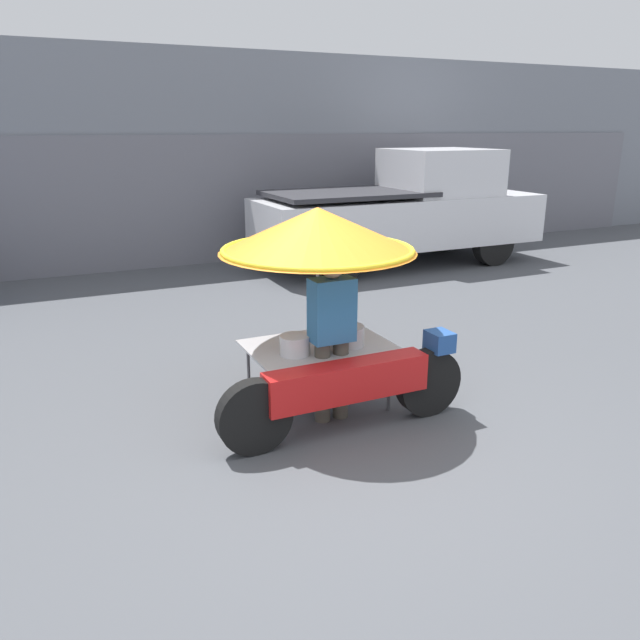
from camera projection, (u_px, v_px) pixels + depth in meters
name	position (u px, v px, depth m)	size (l,w,h in m)	color
ground_plane	(345.00, 444.00, 5.20)	(36.00, 36.00, 0.00)	#4C4F54
shopfront_building	(142.00, 159.00, 12.07)	(28.00, 2.06, 3.91)	gray
vendor_motorcycle_cart	(322.00, 261.00, 5.44)	(2.29, 1.75, 1.87)	black
vendor_person	(332.00, 331.00, 5.41)	(0.38, 0.22, 1.51)	#4C473D
pickup_truck	(406.00, 210.00, 11.73)	(5.45, 1.84, 2.14)	black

